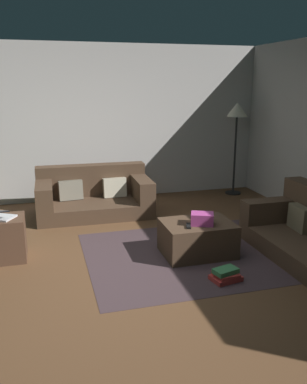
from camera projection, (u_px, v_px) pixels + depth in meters
name	position (u px, v px, depth m)	size (l,w,h in m)	color
ground_plane	(121.00, 276.00, 4.30)	(6.40, 6.40, 0.00)	brown
rear_partition	(84.00, 124.00, 6.89)	(6.40, 0.12, 2.60)	#BCB7B2
couch_left	(94.00, 196.00, 6.33)	(1.72, 0.99, 0.71)	#473323
ottoman	(197.00, 238.00, 4.80)	(0.81, 0.61, 0.39)	#473323
gift_box	(202.00, 219.00, 4.67)	(0.25, 0.19, 0.13)	#B23F8C
tv_remote	(189.00, 226.00, 4.60)	(0.05, 0.16, 0.02)	black
side_table	(2.00, 239.00, 4.65)	(0.52, 0.44, 0.49)	#4C3323
book_stack	(226.00, 275.00, 4.18)	(0.33, 0.26, 0.14)	#B7332D
corner_lamp	(237.00, 117.00, 7.15)	(0.36, 0.36, 1.64)	black
area_rug	(197.00, 253.00, 4.85)	(2.60, 2.00, 0.01)	#402F33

